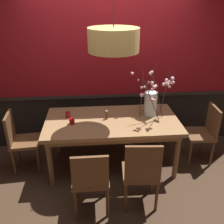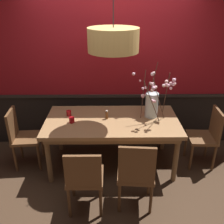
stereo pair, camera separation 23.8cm
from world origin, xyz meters
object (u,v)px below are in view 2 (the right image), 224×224
chair_head_east_end (207,134)px  chair_near_side_right (136,173)px  chair_near_side_left (85,177)px  candle_holder_nearer_edge (72,120)px  vase_with_blossoms (152,103)px  candle_holder_nearer_center (69,113)px  condiment_bottle (107,115)px  chair_far_side_right (127,109)px  chair_head_west_end (22,135)px  chair_far_side_left (97,110)px  pendant_lamp (113,40)px  dining_table (112,125)px

chair_head_east_end → chair_near_side_right: size_ratio=0.97×
chair_near_side_left → candle_holder_nearer_edge: size_ratio=10.87×
vase_with_blossoms → candle_holder_nearer_center: size_ratio=9.87×
condiment_bottle → candle_holder_nearer_center: bearing=169.2°
chair_far_side_right → chair_head_west_end: (-1.61, -0.87, -0.02)m
chair_far_side_left → condiment_bottle: condiment_bottle is taller
chair_far_side_left → condiment_bottle: size_ratio=6.88×
chair_far_side_left → vase_with_blossoms: bearing=-42.8°
chair_head_east_end → chair_head_west_end: size_ratio=1.00×
candle_holder_nearer_center → pendant_lamp: (0.65, -0.18, 1.08)m
chair_head_west_end → candle_holder_nearer_center: size_ratio=11.39×
dining_table → vase_with_blossoms: (0.58, 0.10, 0.30)m
chair_near_side_left → dining_table: bearing=70.6°
dining_table → chair_near_side_left: 0.99m
condiment_bottle → vase_with_blossoms: bearing=5.4°
vase_with_blossoms → condiment_bottle: size_ratio=6.10×
chair_far_side_right → chair_head_east_end: 1.43m
chair_far_side_right → chair_near_side_left: chair_far_side_right is taller
pendant_lamp → candle_holder_nearer_center: bearing=164.2°
dining_table → chair_near_side_left: (-0.32, -0.92, -0.18)m
candle_holder_nearer_center → pendant_lamp: size_ratio=0.08×
dining_table → candle_holder_nearer_edge: (-0.56, -0.08, 0.12)m
chair_far_side_left → vase_with_blossoms: 1.24m
chair_near_side_right → condiment_bottle: chair_near_side_right is taller
chair_head_west_end → chair_near_side_right: (1.59, -0.88, 0.01)m
chair_near_side_right → chair_far_side_left: (-0.53, 1.75, -0.01)m
chair_far_side_left → candle_holder_nearer_center: bearing=-116.7°
chair_head_west_end → chair_near_side_right: bearing=-29.0°
pendant_lamp → chair_near_side_right: bearing=-73.2°
dining_table → vase_with_blossoms: size_ratio=2.41×
chair_head_west_end → chair_far_side_left: chair_head_west_end is taller
chair_near_side_right → condiment_bottle: size_ratio=7.24×
chair_far_side_left → chair_near_side_left: bearing=-91.9°
chair_head_west_end → chair_near_side_left: size_ratio=1.04×
chair_head_east_end → pendant_lamp: pendant_lamp is taller
chair_far_side_left → condiment_bottle: (0.19, -0.84, 0.31)m
chair_head_west_end → pendant_lamp: bearing=-2.1°
chair_far_side_right → chair_near_side_left: size_ratio=1.10×
vase_with_blossoms → candle_holder_nearer_edge: (-1.14, -0.17, -0.17)m
chair_near_side_left → condiment_bottle: bearing=75.4°
chair_far_side_left → candle_holder_nearer_edge: chair_far_side_left is taller
chair_far_side_right → candle_holder_nearer_center: chair_far_side_right is taller
chair_head_east_end → chair_near_side_left: 1.95m
condiment_bottle → chair_near_side_right: bearing=-69.4°
chair_head_west_end → chair_near_side_right: size_ratio=0.97×
pendant_lamp → vase_with_blossoms: bearing=13.9°
vase_with_blossoms → condiment_bottle: vase_with_blossoms is taller
vase_with_blossoms → chair_near_side_left: bearing=-131.6°
chair_head_west_end → chair_far_side_left: size_ratio=1.02×
chair_head_east_end → pendant_lamp: bearing=-178.5°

